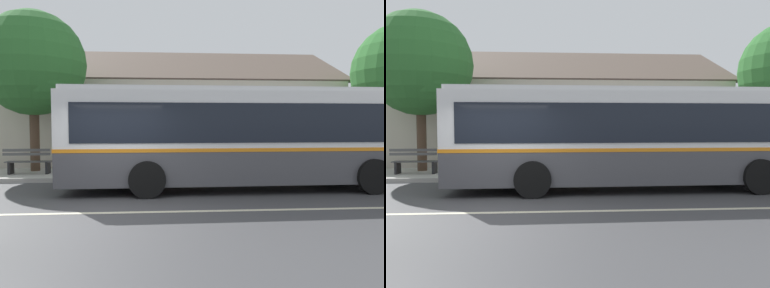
% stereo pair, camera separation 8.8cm
% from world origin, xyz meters
% --- Properties ---
extents(ground_plane, '(300.00, 300.00, 0.00)m').
position_xyz_m(ground_plane, '(0.00, 0.00, 0.00)').
color(ground_plane, '#424244').
extents(sidewalk_far, '(60.00, 3.00, 0.15)m').
position_xyz_m(sidewalk_far, '(0.00, 6.00, 0.07)').
color(sidewalk_far, '#ADAAA3').
rests_on(sidewalk_far, ground).
extents(lane_divider_stripe, '(60.00, 0.16, 0.01)m').
position_xyz_m(lane_divider_stripe, '(0.00, 0.00, 0.00)').
color(lane_divider_stripe, beige).
rests_on(lane_divider_stripe, ground).
extents(community_building, '(26.03, 9.94, 7.08)m').
position_xyz_m(community_building, '(-2.97, 13.27, 2.10)').
color(community_building, beige).
rests_on(community_building, ground).
extents(transit_bus, '(11.02, 2.91, 3.02)m').
position_xyz_m(transit_bus, '(3.79, 2.90, 1.63)').
color(transit_bus, '#47474C').
rests_on(transit_bus, ground).
extents(bench_by_building, '(1.66, 0.51, 0.94)m').
position_xyz_m(bench_by_building, '(-3.67, 5.67, 0.57)').
color(bench_by_building, '#4C4C4C').
rests_on(bench_by_building, sidewalk_far).
extents(bench_down_street, '(1.51, 0.51, 0.94)m').
position_xyz_m(bench_down_street, '(0.52, 5.56, 0.56)').
color(bench_down_street, '#4C4C4C').
rests_on(bench_down_street, sidewalk_far).
extents(street_tree_secondary, '(4.02, 4.02, 6.33)m').
position_xyz_m(street_tree_secondary, '(-3.69, 6.55, 4.20)').
color(street_tree_secondary, '#4C3828').
rests_on(street_tree_secondary, ground).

